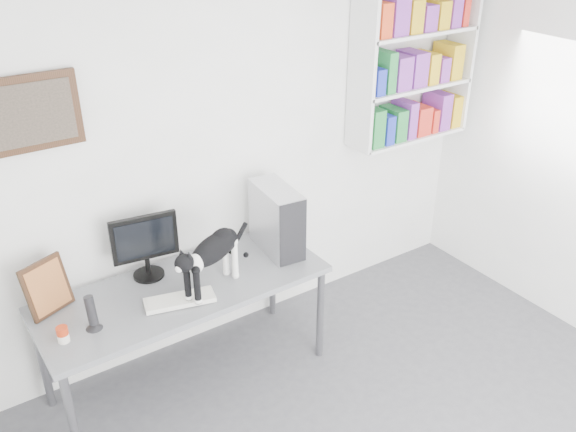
{
  "coord_description": "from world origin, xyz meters",
  "views": [
    {
      "loc": [
        -1.89,
        -1.41,
        2.95
      ],
      "look_at": [
        0.06,
        1.53,
        1.07
      ],
      "focal_mm": 38.0,
      "sensor_mm": 36.0,
      "label": 1
    }
  ],
  "objects_px": {
    "soup_can": "(63,334)",
    "leaning_print": "(47,286)",
    "desk": "(188,334)",
    "monitor": "(145,246)",
    "pc_tower": "(277,219)",
    "cat": "(213,263)",
    "keyboard": "(180,300)",
    "speaker": "(91,312)",
    "bookshelf": "(414,60)"
  },
  "relations": [
    {
      "from": "monitor",
      "to": "cat",
      "type": "bearing_deg",
      "value": -44.03
    },
    {
      "from": "leaning_print",
      "to": "soup_can",
      "type": "bearing_deg",
      "value": -116.49
    },
    {
      "from": "pc_tower",
      "to": "cat",
      "type": "distance_m",
      "value": 0.62
    },
    {
      "from": "monitor",
      "to": "cat",
      "type": "relative_size",
      "value": 0.72
    },
    {
      "from": "soup_can",
      "to": "cat",
      "type": "xyz_separation_m",
      "value": [
        0.93,
        -0.01,
        0.14
      ]
    },
    {
      "from": "monitor",
      "to": "soup_can",
      "type": "distance_m",
      "value": 0.75
    },
    {
      "from": "keyboard",
      "to": "cat",
      "type": "relative_size",
      "value": 0.68
    },
    {
      "from": "desk",
      "to": "monitor",
      "type": "height_order",
      "value": "monitor"
    },
    {
      "from": "pc_tower",
      "to": "speaker",
      "type": "height_order",
      "value": "pc_tower"
    },
    {
      "from": "bookshelf",
      "to": "cat",
      "type": "bearing_deg",
      "value": -168.7
    },
    {
      "from": "pc_tower",
      "to": "cat",
      "type": "relative_size",
      "value": 0.75
    },
    {
      "from": "speaker",
      "to": "leaning_print",
      "type": "distance_m",
      "value": 0.35
    },
    {
      "from": "monitor",
      "to": "keyboard",
      "type": "height_order",
      "value": "monitor"
    },
    {
      "from": "monitor",
      "to": "leaning_print",
      "type": "xyz_separation_m",
      "value": [
        -0.62,
        -0.03,
        -0.05
      ]
    },
    {
      "from": "soup_can",
      "to": "leaning_print",
      "type": "bearing_deg",
      "value": 86.63
    },
    {
      "from": "desk",
      "to": "speaker",
      "type": "relative_size",
      "value": 8.2
    },
    {
      "from": "bookshelf",
      "to": "keyboard",
      "type": "bearing_deg",
      "value": -169.72
    },
    {
      "from": "keyboard",
      "to": "soup_can",
      "type": "height_order",
      "value": "soup_can"
    },
    {
      "from": "leaning_print",
      "to": "soup_can",
      "type": "height_order",
      "value": "leaning_print"
    },
    {
      "from": "speaker",
      "to": "soup_can",
      "type": "bearing_deg",
      "value": -176.44
    },
    {
      "from": "leaning_print",
      "to": "cat",
      "type": "distance_m",
      "value": 0.97
    },
    {
      "from": "pc_tower",
      "to": "speaker",
      "type": "distance_m",
      "value": 1.36
    },
    {
      "from": "desk",
      "to": "cat",
      "type": "height_order",
      "value": "cat"
    },
    {
      "from": "keyboard",
      "to": "pc_tower",
      "type": "xyz_separation_m",
      "value": [
        0.83,
        0.21,
        0.21
      ]
    },
    {
      "from": "bookshelf",
      "to": "soup_can",
      "type": "xyz_separation_m",
      "value": [
        -2.86,
        -0.38,
        -1.04
      ]
    },
    {
      "from": "bookshelf",
      "to": "pc_tower",
      "type": "height_order",
      "value": "bookshelf"
    },
    {
      "from": "leaning_print",
      "to": "pc_tower",
      "type": "bearing_deg",
      "value": -28.49
    },
    {
      "from": "desk",
      "to": "cat",
      "type": "distance_m",
      "value": 0.6
    },
    {
      "from": "speaker",
      "to": "cat",
      "type": "bearing_deg",
      "value": -5.32
    },
    {
      "from": "keyboard",
      "to": "leaning_print",
      "type": "xyz_separation_m",
      "value": [
        -0.67,
        0.35,
        0.15
      ]
    },
    {
      "from": "pc_tower",
      "to": "leaning_print",
      "type": "distance_m",
      "value": 1.5
    },
    {
      "from": "desk",
      "to": "soup_can",
      "type": "xyz_separation_m",
      "value": [
        -0.78,
        -0.12,
        0.43
      ]
    },
    {
      "from": "speaker",
      "to": "bookshelf",
      "type": "bearing_deg",
      "value": 4.55
    },
    {
      "from": "leaning_print",
      "to": "monitor",
      "type": "bearing_deg",
      "value": -20.61
    },
    {
      "from": "desk",
      "to": "keyboard",
      "type": "height_order",
      "value": "keyboard"
    },
    {
      "from": "desk",
      "to": "leaning_print",
      "type": "height_order",
      "value": "leaning_print"
    },
    {
      "from": "soup_can",
      "to": "keyboard",
      "type": "bearing_deg",
      "value": -1.51
    },
    {
      "from": "bookshelf",
      "to": "pc_tower",
      "type": "xyz_separation_m",
      "value": [
        -1.34,
        -0.19,
        -0.86
      ]
    },
    {
      "from": "keyboard",
      "to": "speaker",
      "type": "distance_m",
      "value": 0.52
    },
    {
      "from": "bookshelf",
      "to": "leaning_print",
      "type": "height_order",
      "value": "bookshelf"
    },
    {
      "from": "soup_can",
      "to": "cat",
      "type": "bearing_deg",
      "value": -0.63
    },
    {
      "from": "speaker",
      "to": "monitor",
      "type": "bearing_deg",
      "value": 32.66
    },
    {
      "from": "speaker",
      "to": "cat",
      "type": "height_order",
      "value": "cat"
    },
    {
      "from": "speaker",
      "to": "leaning_print",
      "type": "relative_size",
      "value": 0.65
    },
    {
      "from": "desk",
      "to": "soup_can",
      "type": "height_order",
      "value": "soup_can"
    },
    {
      "from": "monitor",
      "to": "pc_tower",
      "type": "xyz_separation_m",
      "value": [
        0.87,
        -0.17,
        0.01
      ]
    },
    {
      "from": "pc_tower",
      "to": "leaning_print",
      "type": "xyz_separation_m",
      "value": [
        -1.5,
        0.14,
        -0.06
      ]
    },
    {
      "from": "pc_tower",
      "to": "soup_can",
      "type": "relative_size",
      "value": 4.84
    },
    {
      "from": "speaker",
      "to": "leaning_print",
      "type": "height_order",
      "value": "leaning_print"
    },
    {
      "from": "cat",
      "to": "keyboard",
      "type": "bearing_deg",
      "value": 156.22
    }
  ]
}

